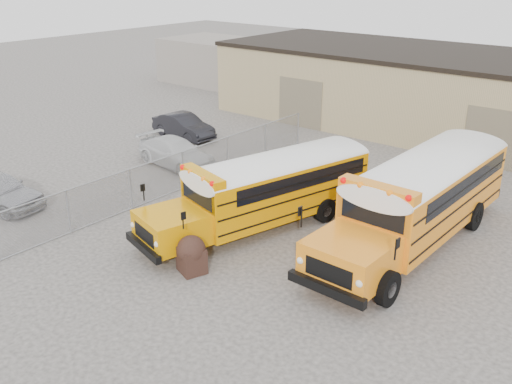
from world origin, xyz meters
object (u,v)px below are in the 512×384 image
Objects in this scene: school_bus_left at (374,157)px; school_bus_right at (487,150)px; car_dark at (183,126)px; tarp_bundle at (191,254)px; car_white at (176,153)px.

school_bus_right is (3.75, 3.48, 0.22)m from school_bus_left.
school_bus_left is at bearing -137.14° from school_bus_right.
car_dark is (-12.80, 0.47, -0.97)m from school_bus_left.
car_dark is at bearing 137.23° from tarp_bundle.
school_bus_left is 5.12m from school_bus_right.
school_bus_right is 2.34× the size of car_white.
school_bus_left reaches higher than car_dark.
school_bus_right is at bearing -75.69° from car_dark.
school_bus_right is 8.44× the size of tarp_bundle.
tarp_bundle is at bearing -128.77° from car_dark.
school_bus_left is 12.84m from car_dark.
school_bus_left is 2.12× the size of car_white.
school_bus_right reaches higher than school_bus_left.
school_bus_right is 16.86m from car_dark.
car_white is at bearing -160.97° from school_bus_left.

